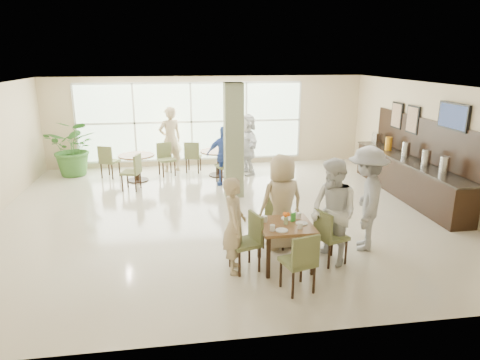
{
  "coord_description": "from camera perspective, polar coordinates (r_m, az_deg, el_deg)",
  "views": [
    {
      "loc": [
        -0.97,
        -9.03,
        3.42
      ],
      "look_at": [
        0.2,
        -1.2,
        1.1
      ],
      "focal_mm": 32.0,
      "sensor_mm": 36.0,
      "label": 1
    }
  ],
  "objects": [
    {
      "name": "ground",
      "position": [
        9.7,
        -2.22,
        -4.32
      ],
      "size": [
        10.0,
        10.0,
        0.0
      ],
      "primitive_type": "plane",
      "color": "beige",
      "rests_on": "ground"
    },
    {
      "name": "room_shell",
      "position": [
        9.24,
        -2.34,
        5.61
      ],
      "size": [
        10.0,
        10.0,
        10.0
      ],
      "color": "white",
      "rests_on": "ground"
    },
    {
      "name": "window_bank",
      "position": [
        13.65,
        -6.49,
        7.71
      ],
      "size": [
        7.0,
        0.04,
        7.0
      ],
      "color": "silver",
      "rests_on": "ground"
    },
    {
      "name": "column",
      "position": [
        10.52,
        -0.86,
        5.25
      ],
      "size": [
        0.45,
        0.45,
        2.8
      ],
      "primitive_type": "cube",
      "color": "#646848",
      "rests_on": "ground"
    },
    {
      "name": "main_table",
      "position": [
        7.13,
        6.1,
        -6.64
      ],
      "size": [
        0.87,
        0.87,
        0.75
      ],
      "color": "brown",
      "rests_on": "ground"
    },
    {
      "name": "round_table_left",
      "position": [
        12.32,
        -13.62,
        2.4
      ],
      "size": [
        1.0,
        1.0,
        0.75
      ],
      "color": "brown",
      "rests_on": "ground"
    },
    {
      "name": "round_table_right",
      "position": [
        12.52,
        -2.85,
        3.15
      ],
      "size": [
        1.08,
        1.08,
        0.75
      ],
      "color": "brown",
      "rests_on": "ground"
    },
    {
      "name": "chairs_main_table",
      "position": [
        7.21,
        6.28,
        -7.89
      ],
      "size": [
        2.06,
        2.17,
        0.95
      ],
      "color": "brown",
      "rests_on": "ground"
    },
    {
      "name": "chairs_table_left",
      "position": [
        12.35,
        -13.68,
        2.07
      ],
      "size": [
        2.21,
        1.91,
        0.95
      ],
      "color": "brown",
      "rests_on": "ground"
    },
    {
      "name": "chairs_table_right",
      "position": [
        12.57,
        -2.7,
        2.76
      ],
      "size": [
        2.03,
        1.82,
        0.95
      ],
      "color": "brown",
      "rests_on": "ground"
    },
    {
      "name": "tabletop_clutter",
      "position": [
        7.07,
        6.26,
        -5.44
      ],
      "size": [
        0.72,
        0.69,
        0.21
      ],
      "color": "white",
      "rests_on": "main_table"
    },
    {
      "name": "buffet_counter",
      "position": [
        11.46,
        21.49,
        0.68
      ],
      "size": [
        0.64,
        4.7,
        1.95
      ],
      "color": "black",
      "rests_on": "ground"
    },
    {
      "name": "wall_tv",
      "position": [
        10.37,
        26.56,
        7.6
      ],
      "size": [
        0.06,
        1.0,
        0.58
      ],
      "color": "black",
      "rests_on": "ground"
    },
    {
      "name": "framed_art_a",
      "position": [
        11.75,
        22.03,
        7.47
      ],
      "size": [
        0.05,
        0.55,
        0.7
      ],
      "color": "black",
      "rests_on": "ground"
    },
    {
      "name": "framed_art_b",
      "position": [
        12.44,
        20.19,
        8.09
      ],
      "size": [
        0.05,
        0.55,
        0.7
      ],
      "color": "black",
      "rests_on": "ground"
    },
    {
      "name": "potted_plant",
      "position": [
        13.37,
        -21.24,
        4.02
      ],
      "size": [
        1.78,
        1.78,
        1.65
      ],
      "primitive_type": "imported",
      "rotation": [
        0.0,
        0.0,
        -0.23
      ],
      "color": "#3B722D",
      "rests_on": "ground"
    },
    {
      "name": "teen_left",
      "position": [
        6.88,
        -0.75,
        -6.06
      ],
      "size": [
        0.42,
        0.61,
        1.59
      ],
      "primitive_type": "imported",
      "rotation": [
        0.0,
        0.0,
        1.5
      ],
      "color": "tan",
      "rests_on": "ground"
    },
    {
      "name": "teen_far",
      "position": [
        7.74,
        5.57,
        -2.93
      ],
      "size": [
        0.94,
        0.66,
        1.75
      ],
      "primitive_type": "imported",
      "rotation": [
        0.0,
        0.0,
        3.39
      ],
      "color": "tan",
      "rests_on": "ground"
    },
    {
      "name": "teen_right",
      "position": [
        7.29,
        12.33,
        -4.24
      ],
      "size": [
        0.96,
        1.07,
        1.81
      ],
      "primitive_type": "imported",
      "rotation": [
        0.0,
        0.0,
        -1.2
      ],
      "color": "white",
      "rests_on": "ground"
    },
    {
      "name": "teen_standing",
      "position": [
        7.97,
        16.48,
        -2.41
      ],
      "size": [
        1.12,
        1.4,
        1.9
      ],
      "primitive_type": "imported",
      "rotation": [
        0.0,
        0.0,
        -1.96
      ],
      "color": "#A6A6A9",
      "rests_on": "ground"
    },
    {
      "name": "adult_a",
      "position": [
        11.56,
        -2.18,
        3.26
      ],
      "size": [
        1.07,
        0.81,
        1.61
      ],
      "primitive_type": "imported",
      "rotation": [
        0.0,
        0.0,
        -0.33
      ],
      "color": "#3E5EBA",
      "rests_on": "ground"
    },
    {
      "name": "adult_b",
      "position": [
        12.63,
        0.92,
        4.79
      ],
      "size": [
        1.11,
        1.79,
        1.79
      ],
      "primitive_type": "imported",
      "rotation": [
        0.0,
        0.0,
        -1.32
      ],
      "color": "white",
      "rests_on": "ground"
    },
    {
      "name": "adult_standing",
      "position": [
        13.05,
        -9.28,
        5.36
      ],
      "size": [
        0.84,
        0.71,
        1.97
      ],
      "primitive_type": "imported",
      "rotation": [
        0.0,
        0.0,
        3.54
      ],
      "color": "tan",
      "rests_on": "ground"
    }
  ]
}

